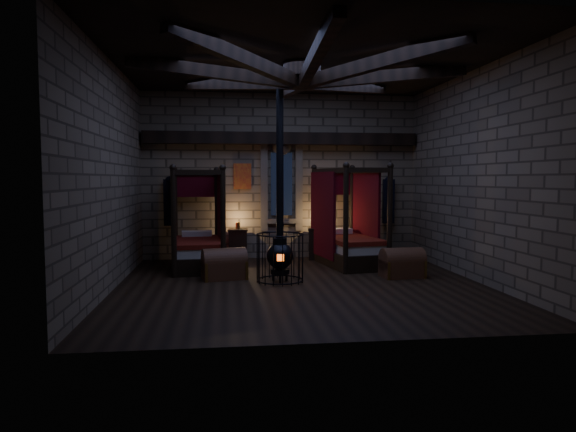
{
  "coord_description": "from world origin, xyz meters",
  "views": [
    {
      "loc": [
        -1.44,
        -9.62,
        2.03
      ],
      "look_at": [
        -0.19,
        0.6,
        1.29
      ],
      "focal_mm": 32.0,
      "sensor_mm": 36.0,
      "label": 1
    }
  ],
  "objects": [
    {
      "name": "nightstand_left",
      "position": [
        -1.13,
        3.14,
        0.41
      ],
      "size": [
        0.51,
        0.49,
        0.96
      ],
      "rotation": [
        0.0,
        0.0,
        -0.03
      ],
      "color": "black",
      "rests_on": "ground"
    },
    {
      "name": "nightstand_right",
      "position": [
        0.89,
        3.07,
        0.41
      ],
      "size": [
        0.58,
        0.56,
        0.87
      ],
      "rotation": [
        0.0,
        0.0,
        -0.2
      ],
      "color": "black",
      "rests_on": "ground"
    },
    {
      "name": "stove",
      "position": [
        -0.37,
        0.36,
        0.6
      ],
      "size": [
        0.94,
        0.94,
        4.05
      ],
      "rotation": [
        0.0,
        0.0,
        -0.08
      ],
      "color": "black",
      "rests_on": "ground"
    },
    {
      "name": "trunk_right",
      "position": [
        2.19,
        0.53,
        0.28
      ],
      "size": [
        0.89,
        0.6,
        0.63
      ],
      "rotation": [
        0.0,
        0.0,
        0.07
      ],
      "color": "brown",
      "rests_on": "ground"
    },
    {
      "name": "bed_right",
      "position": [
        1.44,
        2.2,
        0.56
      ],
      "size": [
        1.48,
        2.33,
        2.28
      ],
      "rotation": [
        0.0,
        0.0,
        0.16
      ],
      "color": "black",
      "rests_on": "ground"
    },
    {
      "name": "room",
      "position": [
        -0.0,
        0.09,
        3.74
      ],
      "size": [
        7.02,
        7.02,
        4.29
      ],
      "color": "black",
      "rests_on": "ground"
    },
    {
      "name": "trunk_left",
      "position": [
        -1.47,
        0.79,
        0.28
      ],
      "size": [
        0.97,
        0.71,
        0.64
      ],
      "rotation": [
        0.0,
        0.0,
        0.2
      ],
      "color": "brown",
      "rests_on": "ground"
    },
    {
      "name": "bed_left",
      "position": [
        -2.08,
        2.2,
        0.55
      ],
      "size": [
        1.28,
        2.21,
        2.22
      ],
      "rotation": [
        0.0,
        0.0,
        0.08
      ],
      "color": "black",
      "rests_on": "ground"
    }
  ]
}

